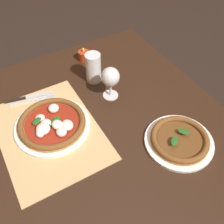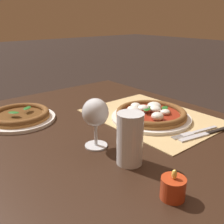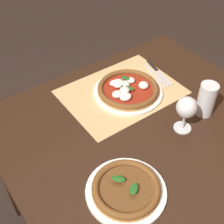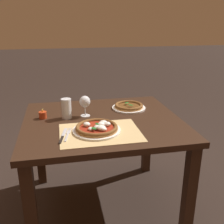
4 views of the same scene
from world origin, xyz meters
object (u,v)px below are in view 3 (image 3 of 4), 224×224
wine_glass (187,109)px  knife (159,73)px  pint_glass (206,100)px  fork (156,76)px  pizza_far (126,189)px  pizza_near (128,90)px

wine_glass → knife: 0.38m
pint_glass → fork: (-0.01, -0.30, -0.06)m
pizza_far → pizza_near: bearing=-128.5°
pizza_near → knife: bearing=-171.7°
pint_glass → knife: bearing=-96.5°
pizza_far → pint_glass: (-0.49, -0.11, 0.05)m
pizza_far → wine_glass: wine_glass is taller
pizza_near → pint_glass: (-0.18, 0.28, 0.05)m
fork → knife: 0.03m
pizza_near → wine_glass: bearing=98.5°
pizza_far → pint_glass: bearing=-167.0°
pint_glass → fork: pint_glass is taller
pizza_near → wine_glass: wine_glass is taller
pizza_near → wine_glass: size_ratio=1.98×
pizza_far → knife: 0.68m
pizza_near → fork: 0.19m
pizza_near → knife: 0.22m
pizza_far → fork: pizza_far is taller
pint_glass → pizza_far: bearing=13.0°
wine_glass → pizza_far: bearing=15.5°
wine_glass → pint_glass: wine_glass is taller
pizza_far → wine_glass: 0.38m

